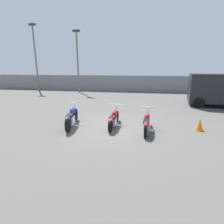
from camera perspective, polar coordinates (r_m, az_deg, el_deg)
name	(u,v)px	position (r m, az deg, el deg)	size (l,w,h in m)	color
ground_plane	(111,126)	(8.20, -0.25, -4.75)	(60.00, 60.00, 0.00)	#514F4C
fence_back	(131,84)	(19.86, 6.14, 9.17)	(40.00, 0.04, 1.78)	gray
light_pole_left	(35,52)	(22.61, -23.82, 17.44)	(0.70, 0.35, 7.30)	slate
light_pole_right	(77,56)	(19.63, -11.23, 17.55)	(0.70, 0.35, 6.37)	slate
motorcycle_slot_0	(72,118)	(8.27, -13.05, -1.83)	(0.68, 2.14, 1.04)	black
motorcycle_slot_1	(114,119)	(8.07, 0.57, -2.14)	(0.74, 2.06, 0.94)	black
motorcycle_slot_2	(147,123)	(7.60, 11.23, -3.49)	(0.68, 2.00, 0.95)	black
traffic_cone_near	(199,124)	(8.57, 26.65, -3.65)	(0.35, 0.35, 0.53)	orange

